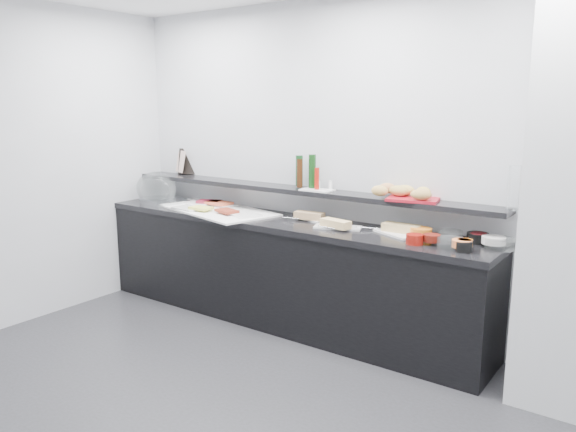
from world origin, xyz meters
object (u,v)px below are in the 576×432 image
Objects in this scene: framed_print at (189,161)px; condiment_tray at (317,190)px; carafe at (514,188)px; bread_tray at (413,199)px; sandwich_plate_mid at (338,227)px; cloche_base at (165,201)px.

condiment_tray is at bearing -25.72° from framed_print.
condiment_tray is at bearing -177.94° from carafe.
framed_print is at bearing 178.08° from carafe.
bread_tray is at bearing -23.40° from framed_print.
carafe is (1.24, 0.21, 0.39)m from sandwich_plate_mid.
condiment_tray is (1.65, -0.16, -0.12)m from framed_print.
sandwich_plate_mid is 1.22× the size of carafe.
carafe is (1.53, 0.06, 0.14)m from condiment_tray.
cloche_base is at bearing -176.16° from carafe.
condiment_tray is at bearing 168.85° from bread_tray.
sandwich_plate_mid is at bearing -174.78° from bread_tray.
framed_print is at bearing 150.51° from sandwich_plate_mid.
bread_tray reaches higher than sandwich_plate_mid.
bread_tray is at bearing -177.04° from carafe.
condiment_tray is 1.54m from carafe.
framed_print is 0.71× the size of bread_tray.
sandwich_plate_mid is 1.00× the size of bread_tray.
bread_tray is at bearing -0.96° from condiment_tray.
bread_tray is (2.48, -0.14, -0.12)m from framed_print.
cloche_base is 3.23m from carafe.
framed_print is 1.66m from condiment_tray.
carafe is (3.18, -0.11, 0.02)m from framed_print.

